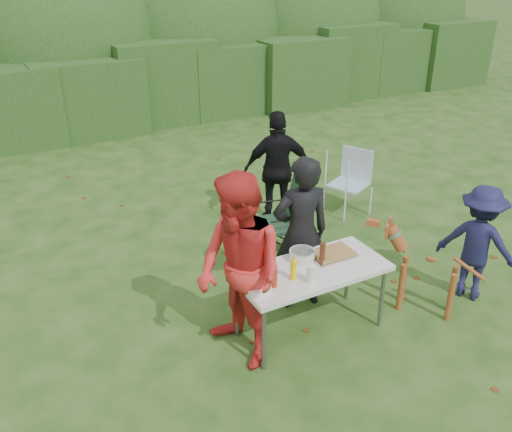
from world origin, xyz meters
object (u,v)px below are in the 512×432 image
folding_table (312,273)px  paper_towel_roll (256,265)px  mustard_bottle (293,270)px  camping_chair (280,219)px  lawn_chair (348,182)px  person_black_puffy (278,169)px  child (478,243)px  dog (429,272)px  beer_bottle (322,254)px  person_cook (301,234)px  ketchup_bottle (274,276)px  person_red_jacket (240,273)px

folding_table → paper_towel_roll: 0.59m
mustard_bottle → paper_towel_roll: bearing=146.0°
camping_chair → lawn_chair: 1.69m
folding_table → person_black_puffy: 2.48m
person_black_puffy → paper_towel_roll: person_black_puffy is taller
folding_table → camping_chair: bearing=70.8°
camping_chair → paper_towel_roll: (-1.05, -1.34, 0.36)m
child → paper_towel_roll: 2.54m
dog → mustard_bottle: (-1.55, 0.21, 0.36)m
beer_bottle → paper_towel_roll: 0.68m
camping_chair → beer_bottle: (-0.38, -1.44, 0.35)m
person_cook → child: size_ratio=1.29×
person_cook → paper_towel_roll: 0.81m
child → paper_towel_roll: (-2.49, 0.42, 0.21)m
lawn_chair → beer_bottle: (-1.94, -2.10, 0.39)m
person_black_puffy → ketchup_bottle: person_black_puffy is taller
person_black_puffy → dog: 2.61m
child → lawn_chair: bearing=-30.8°
folding_table → dog: size_ratio=1.49×
folding_table → paper_towel_roll: (-0.55, 0.11, 0.18)m
child → lawn_chair: size_ratio=1.42×
person_red_jacket → child: (2.72, -0.30, -0.27)m
person_cook → lawn_chair: person_cook is taller
child → paper_towel_roll: bearing=52.3°
folding_table → beer_bottle: beer_bottle is taller
person_cook → camping_chair: (0.33, 0.97, -0.34)m
person_cook → paper_towel_roll: (-0.72, -0.36, 0.02)m
camping_chair → person_cook: bearing=83.0°
folding_table → person_cook: size_ratio=0.88×
person_black_puffy → ketchup_bottle: size_ratio=7.37×
child → ketchup_bottle: child is taller
paper_towel_roll → beer_bottle: bearing=-8.5°
person_black_puffy → lawn_chair: person_black_puffy is taller
person_cook → lawn_chair: bearing=-128.0°
beer_bottle → camping_chair: bearing=75.1°
person_red_jacket → paper_towel_roll: size_ratio=7.12×
person_black_puffy → ketchup_bottle: (-1.44, -2.38, 0.04)m
camping_chair → beer_bottle: camping_chair is taller
lawn_chair → mustard_bottle: mustard_bottle is taller
person_black_puffy → ketchup_bottle: 2.78m
person_black_puffy → child: bearing=129.6°
folding_table → lawn_chair: 2.96m
person_red_jacket → beer_bottle: person_red_jacket is taller
child → camping_chair: child is taller
person_red_jacket → beer_bottle: 0.91m
person_cook → person_red_jacket: 1.08m
lawn_chair → mustard_bottle: size_ratio=4.66×
folding_table → lawn_chair: bearing=45.8°
person_cook → person_red_jacket: person_red_jacket is taller
person_red_jacket → folding_table: bearing=82.8°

